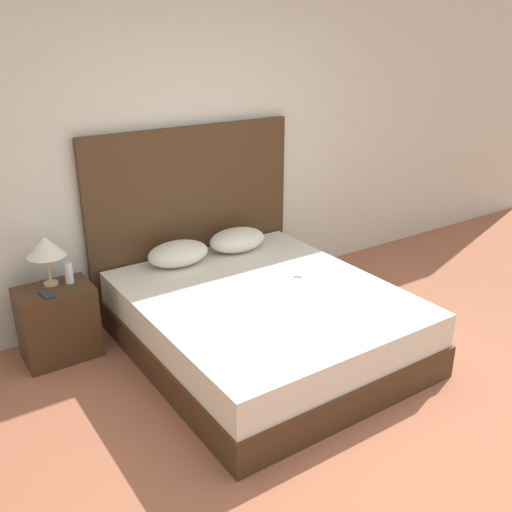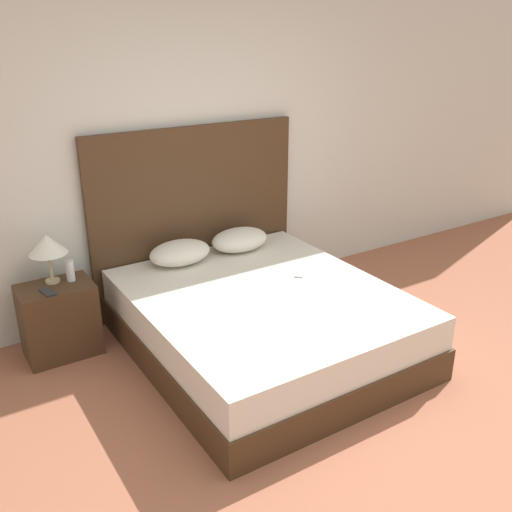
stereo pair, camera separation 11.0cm
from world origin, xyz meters
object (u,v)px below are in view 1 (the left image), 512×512
Objects in this scene: bed at (264,322)px; nightstand at (58,323)px; phone_on_bed at (300,273)px; table_lamp at (46,247)px; phone_on_nightstand at (47,295)px.

bed is 3.73× the size of nightstand.
bed is 1.52m from nightstand.
nightstand reaches higher than phone_on_bed.
phone_on_bed is at bearing -23.40° from table_lamp.
bed is 5.64× the size of table_lamp.
bed is at bearing -31.02° from nightstand.
phone_on_bed is 0.43× the size of table_lamp.
table_lamp is at bearing 83.18° from nightstand.
table_lamp is 2.30× the size of phone_on_nightstand.
nightstand is 1.51× the size of table_lamp.
phone_on_nightstand is (-0.08, -0.17, -0.29)m from table_lamp.
table_lamp is 0.34m from phone_on_nightstand.
bed is 1.57m from phone_on_nightstand.
table_lamp reaches higher than bed.
bed is 12.99× the size of phone_on_nightstand.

